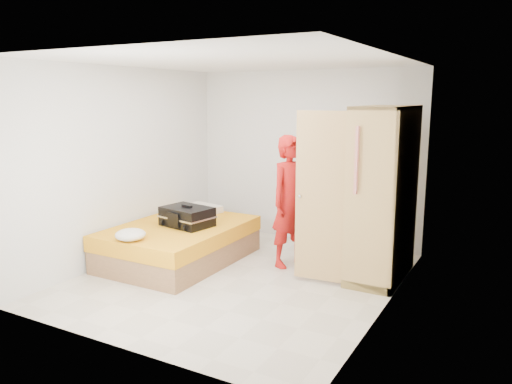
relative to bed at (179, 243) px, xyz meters
The scene contains 7 objects.
room 1.50m from the bed, 10.21° to the right, with size 4.00×4.02×2.60m.
bed is the anchor object (origin of this frame).
wardrobe 2.69m from the bed, 14.90° to the left, with size 1.17×1.22×2.10m.
person 1.63m from the bed, 22.44° to the left, with size 0.63×0.41×1.72m, color red.
suitcase 0.39m from the bed, 15.32° to the left, with size 0.73×0.59×0.29m.
round_cushion 0.91m from the bed, 94.72° to the right, with size 0.37×0.37×0.14m, color white.
pillow 0.92m from the bed, 101.74° to the left, with size 0.55×0.28×0.10m, color white.
Camera 1 is at (3.00, -5.02, 2.20)m, focal length 35.00 mm.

